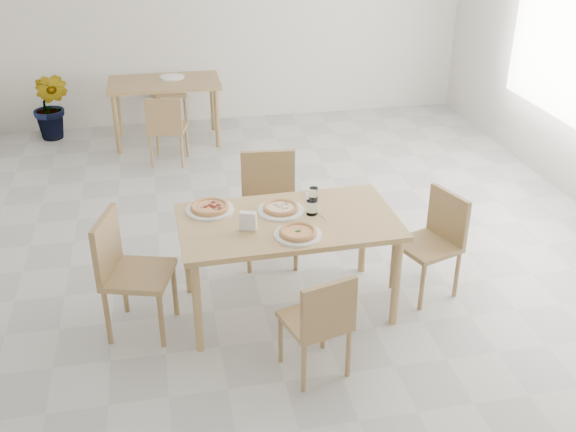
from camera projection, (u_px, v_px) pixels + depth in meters
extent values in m
plane|color=#BBBAB6|center=(288.00, 245.00, 5.99)|extent=(7.00, 7.00, 0.00)
plane|color=silver|center=(233.00, 10.00, 8.38)|extent=(6.00, 0.00, 6.00)
plane|color=silver|center=(491.00, 390.00, 2.30)|extent=(6.00, 0.00, 6.00)
cube|color=tan|center=(288.00, 222.00, 4.81)|extent=(1.58, 0.92, 0.04)
cylinder|color=tan|center=(197.00, 307.00, 4.53)|extent=(0.06, 0.06, 0.71)
cylinder|color=tan|center=(396.00, 282.00, 4.80)|extent=(0.06, 0.06, 0.71)
cylinder|color=tan|center=(187.00, 252.00, 5.17)|extent=(0.06, 0.06, 0.71)
cylinder|color=tan|center=(363.00, 233.00, 5.45)|extent=(0.06, 0.06, 0.71)
cube|color=#9D804E|center=(315.00, 321.00, 4.33)|extent=(0.47, 0.47, 0.04)
cube|color=#9D804E|center=(329.00, 309.00, 4.10)|extent=(0.38, 0.14, 0.36)
cylinder|color=#9D804E|center=(323.00, 326.00, 4.62)|extent=(0.03, 0.03, 0.37)
cylinder|color=#9D804E|center=(281.00, 339.00, 4.49)|extent=(0.03, 0.03, 0.37)
cylinder|color=#9D804E|center=(348.00, 353.00, 4.36)|extent=(0.03, 0.03, 0.37)
cylinder|color=#9D804E|center=(304.00, 368.00, 4.23)|extent=(0.03, 0.03, 0.37)
cube|color=#9D804E|center=(270.00, 211.00, 5.56)|extent=(0.49, 0.49, 0.04)
cube|color=#9D804E|center=(268.00, 175.00, 5.63)|extent=(0.45, 0.09, 0.43)
cylinder|color=#9D804E|center=(249.00, 249.00, 5.48)|extent=(0.04, 0.04, 0.44)
cylinder|color=#9D804E|center=(296.00, 247.00, 5.51)|extent=(0.04, 0.04, 0.44)
cylinder|color=#9D804E|center=(247.00, 227.00, 5.82)|extent=(0.04, 0.04, 0.44)
cylinder|color=#9D804E|center=(291.00, 225.00, 5.86)|extent=(0.04, 0.04, 0.44)
cube|color=#9D804E|center=(139.00, 275.00, 4.70)|extent=(0.55, 0.55, 0.04)
cube|color=#9D804E|center=(106.00, 245.00, 4.61)|extent=(0.17, 0.44, 0.42)
cylinder|color=#9D804E|center=(161.00, 320.00, 4.62)|extent=(0.04, 0.04, 0.43)
cylinder|color=#9D804E|center=(175.00, 290.00, 4.96)|extent=(0.04, 0.04, 0.43)
cylinder|color=#9D804E|center=(107.00, 317.00, 4.66)|extent=(0.04, 0.04, 0.43)
cylinder|color=#9D804E|center=(124.00, 287.00, 4.99)|extent=(0.04, 0.04, 0.43)
cube|color=#9D804E|center=(427.00, 246.00, 5.14)|extent=(0.52, 0.52, 0.04)
cube|color=#9D804E|center=(448.00, 216.00, 5.12)|extent=(0.17, 0.40, 0.39)
cylinder|color=#9D804E|center=(393.00, 266.00, 5.29)|extent=(0.03, 0.03, 0.40)
cylinder|color=#9D804E|center=(422.00, 287.00, 5.02)|extent=(0.03, 0.03, 0.40)
cylinder|color=#9D804E|center=(427.00, 254.00, 5.45)|extent=(0.03, 0.03, 0.40)
cylinder|color=#9D804E|center=(457.00, 274.00, 5.18)|extent=(0.03, 0.03, 0.40)
cylinder|color=white|center=(298.00, 235.00, 4.58)|extent=(0.33, 0.33, 0.02)
cylinder|color=white|center=(281.00, 211.00, 4.91)|extent=(0.34, 0.34, 0.02)
cylinder|color=white|center=(210.00, 210.00, 4.92)|extent=(0.35, 0.35, 0.02)
cylinder|color=#EDAE6F|center=(298.00, 233.00, 4.58)|extent=(0.31, 0.31, 0.01)
torus|color=#EDAE6F|center=(298.00, 232.00, 4.57)|extent=(0.31, 0.31, 0.03)
cylinder|color=#D55725|center=(298.00, 232.00, 4.57)|extent=(0.24, 0.24, 0.01)
ellipsoid|color=#1C5914|center=(298.00, 231.00, 4.57)|extent=(0.05, 0.03, 0.01)
cylinder|color=#EDAE6F|center=(281.00, 209.00, 4.90)|extent=(0.32, 0.32, 0.01)
torus|color=#EDAE6F|center=(281.00, 207.00, 4.90)|extent=(0.32, 0.32, 0.03)
cylinder|color=white|center=(281.00, 208.00, 4.90)|extent=(0.25, 0.25, 0.01)
cylinder|color=#EDAE6F|center=(210.00, 208.00, 4.91)|extent=(0.33, 0.33, 0.01)
torus|color=#EDAE6F|center=(210.00, 207.00, 4.91)|extent=(0.33, 0.33, 0.03)
cylinder|color=#D55725|center=(210.00, 207.00, 4.91)|extent=(0.26, 0.26, 0.01)
cylinder|color=white|center=(314.00, 193.00, 5.09)|extent=(0.07, 0.07, 0.09)
cylinder|color=white|center=(312.00, 207.00, 4.86)|extent=(0.08, 0.08, 0.11)
cube|color=silver|center=(248.00, 229.00, 4.66)|extent=(0.14, 0.10, 0.01)
cube|color=white|center=(248.00, 220.00, 4.63)|extent=(0.12, 0.08, 0.12)
cube|color=silver|center=(307.00, 197.00, 5.13)|extent=(0.03, 0.19, 0.01)
cube|color=silver|center=(323.00, 216.00, 4.85)|extent=(0.06, 0.18, 0.01)
cube|color=#9D804E|center=(164.00, 83.00, 7.92)|extent=(1.31, 0.76, 0.04)
cylinder|color=#9D804E|center=(116.00, 125.00, 7.74)|extent=(0.06, 0.06, 0.71)
cylinder|color=#9D804E|center=(217.00, 118.00, 7.93)|extent=(0.06, 0.06, 0.71)
cylinder|color=#9D804E|center=(118.00, 108.00, 8.26)|extent=(0.06, 0.06, 0.71)
cylinder|color=#9D804E|center=(213.00, 103.00, 8.45)|extent=(0.06, 0.06, 0.71)
cube|color=#9D804E|center=(168.00, 128.00, 7.48)|extent=(0.47, 0.47, 0.04)
cube|color=#9D804E|center=(164.00, 116.00, 7.23)|extent=(0.39, 0.12, 0.37)
cylinder|color=#9D804E|center=(187.00, 141.00, 7.73)|extent=(0.03, 0.03, 0.38)
cylinder|color=#9D804E|center=(158.00, 141.00, 7.74)|extent=(0.03, 0.03, 0.38)
cylinder|color=#9D804E|center=(182.00, 152.00, 7.43)|extent=(0.03, 0.03, 0.38)
cylinder|color=#9D804E|center=(152.00, 152.00, 7.44)|extent=(0.03, 0.03, 0.38)
cube|color=#9D804E|center=(167.00, 94.00, 8.63)|extent=(0.49, 0.49, 0.04)
cube|color=#9D804E|center=(162.00, 74.00, 8.67)|extent=(0.39, 0.15, 0.38)
cylinder|color=#9D804E|center=(160.00, 115.00, 8.52)|extent=(0.03, 0.03, 0.39)
cylinder|color=#9D804E|center=(185.00, 111.00, 8.66)|extent=(0.03, 0.03, 0.39)
cylinder|color=#9D804E|center=(152.00, 108.00, 8.79)|extent=(0.03, 0.03, 0.39)
cylinder|color=#9D804E|center=(177.00, 104.00, 8.93)|extent=(0.03, 0.03, 0.39)
cylinder|color=white|center=(172.00, 77.00, 8.03)|extent=(0.29, 0.29, 0.02)
imported|color=#1C5F20|center=(52.00, 106.00, 8.13)|extent=(0.57, 0.52, 0.84)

